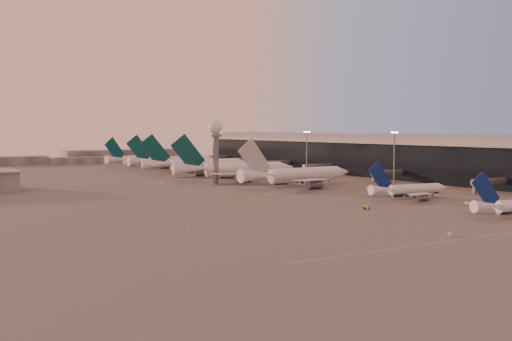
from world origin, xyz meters
TOP-DOWN VIEW (x-y plane):
  - ground at (0.00, 0.00)m, footprint 700.00×700.00m
  - taxiway_markings at (30.00, 56.00)m, footprint 180.00×185.25m
  - terminal at (107.88, 110.09)m, footprint 57.00×362.00m
  - radar_tower at (5.00, 120.00)m, footprint 6.40×6.40m
  - mast_b at (55.00, 55.00)m, footprint 3.60×0.56m
  - mast_c at (50.00, 110.00)m, footprint 3.60×0.56m
  - mast_d at (48.00, 200.00)m, footprint 3.60×0.56m
  - distant_horizon at (2.62, 325.14)m, footprint 165.00×37.50m
  - narrowbody_mid at (37.82, 29.04)m, footprint 36.10×28.72m
  - widebody_white at (30.03, 89.05)m, footprint 62.17×49.65m
  - greentail_a at (21.69, 130.97)m, footprint 63.48×50.85m
  - greentail_b at (22.31, 175.83)m, footprint 61.74×49.29m
  - greentail_c at (26.10, 217.51)m, footprint 61.07×49.27m
  - greentail_d at (18.89, 257.14)m, footprint 54.32×43.22m
  - gsv_truck_a at (-9.80, -30.93)m, footprint 5.12×4.82m
  - gsv_tug_mid at (5.27, 15.61)m, footprint 4.47×3.91m
  - gsv_truck_b at (62.01, 36.15)m, footprint 5.11×3.49m
  - gsv_truck_c at (-3.50, 59.27)m, footprint 4.67×4.59m
  - gsv_catering_b at (62.49, 64.82)m, footprint 5.42×2.81m
  - gsv_truck_d at (-20.34, 125.93)m, footprint 2.23×5.01m
  - gsv_tug_hangar at (55.99, 145.83)m, footprint 3.64×2.46m

SIDE VIEW (x-z plane):
  - ground at x=0.00m, z-range 0.00..0.00m
  - taxiway_markings at x=30.00m, z-range 0.00..0.02m
  - gsv_tug_hangar at x=55.99m, z-range 0.01..0.99m
  - gsv_tug_mid at x=5.27m, z-range 0.02..1.11m
  - gsv_truck_b at x=62.01m, z-range 0.02..1.96m
  - gsv_truck_c at x=-3.50m, z-range 0.02..1.97m
  - gsv_truck_d at x=-20.34m, z-range 0.02..1.98m
  - gsv_truck_a at x=-9.80m, z-range 0.02..2.12m
  - gsv_catering_b at x=62.49m, z-range 0.00..4.32m
  - narrowbody_mid at x=37.82m, z-range -4.20..9.91m
  - greentail_d at x=18.89m, z-range -6.58..13.77m
  - widebody_white at x=30.03m, z-range -7.14..14.72m
  - distant_horizon at x=2.62m, z-range -0.61..8.39m
  - greentail_c at x=26.10m, z-range -7.17..15.00m
  - greentail_b at x=22.31m, z-range -7.38..15.43m
  - greentail_a at x=21.69m, z-range -7.51..15.71m
  - terminal at x=107.88m, z-range -1.00..22.04m
  - mast_b at x=55.00m, z-range 1.24..26.24m
  - mast_c at x=50.00m, z-range 1.24..26.24m
  - mast_d at x=48.00m, z-range 1.24..26.24m
  - radar_tower at x=5.00m, z-range 5.40..36.50m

